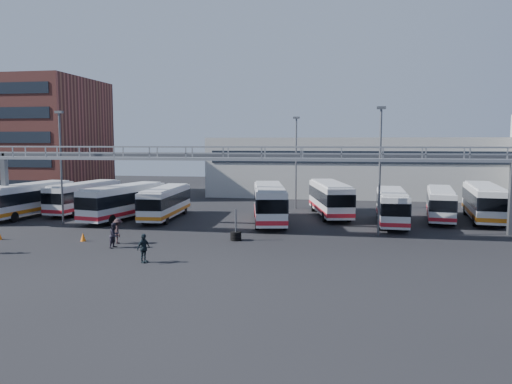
% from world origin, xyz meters
% --- Properties ---
extents(ground, '(140.00, 140.00, 0.00)m').
position_xyz_m(ground, '(0.00, 0.00, 0.00)').
color(ground, black).
rests_on(ground, ground).
extents(gantry, '(51.40, 5.15, 7.10)m').
position_xyz_m(gantry, '(0.00, 5.87, 5.51)').
color(gantry, gray).
rests_on(gantry, ground).
extents(apartment_building, '(18.00, 15.00, 16.00)m').
position_xyz_m(apartment_building, '(-34.00, 30.00, 8.00)').
color(apartment_building, brown).
rests_on(apartment_building, ground).
extents(warehouse, '(42.00, 14.00, 8.00)m').
position_xyz_m(warehouse, '(12.00, 38.00, 4.00)').
color(warehouse, '#9E9E99').
rests_on(warehouse, ground).
extents(light_pole_left, '(0.70, 0.35, 10.21)m').
position_xyz_m(light_pole_left, '(-16.00, 8.00, 5.73)').
color(light_pole_left, '#4C4F54').
rests_on(light_pole_left, ground).
extents(light_pole_mid, '(0.70, 0.35, 10.21)m').
position_xyz_m(light_pole_mid, '(12.00, 7.00, 5.73)').
color(light_pole_mid, '#4C4F54').
rests_on(light_pole_mid, ground).
extents(light_pole_back, '(0.70, 0.35, 10.21)m').
position_xyz_m(light_pole_back, '(4.00, 22.00, 5.73)').
color(light_pole_back, '#4C4F54').
rests_on(light_pole_back, ground).
extents(bus_0, '(3.62, 11.12, 3.32)m').
position_xyz_m(bus_0, '(-21.66, 11.43, 1.83)').
color(bus_0, silver).
rests_on(bus_0, ground).
extents(bus_1, '(3.45, 10.69, 3.19)m').
position_xyz_m(bus_1, '(-17.64, 14.89, 1.76)').
color(bus_1, silver).
rests_on(bus_1, ground).
extents(bus_2, '(4.64, 11.16, 3.30)m').
position_xyz_m(bus_2, '(-11.61, 11.41, 1.83)').
color(bus_2, silver).
rests_on(bus_2, ground).
extents(bus_3, '(2.90, 10.27, 3.09)m').
position_xyz_m(bus_3, '(-7.74, 12.28, 1.71)').
color(bus_3, silver).
rests_on(bus_3, ground).
extents(bus_5, '(4.74, 11.79, 3.49)m').
position_xyz_m(bus_5, '(2.50, 11.72, 1.93)').
color(bus_5, silver).
rests_on(bus_5, ground).
extents(bus_6, '(4.86, 11.55, 3.42)m').
position_xyz_m(bus_6, '(7.91, 16.77, 1.89)').
color(bus_6, silver).
rests_on(bus_6, ground).
extents(bus_7, '(2.73, 10.37, 3.13)m').
position_xyz_m(bus_7, '(13.54, 12.56, 1.73)').
color(bus_7, silver).
rests_on(bus_7, ground).
extents(bus_8, '(3.70, 10.24, 3.04)m').
position_xyz_m(bus_8, '(18.36, 16.04, 1.68)').
color(bus_8, silver).
rests_on(bus_8, ground).
extents(bus_9, '(3.92, 11.49, 3.42)m').
position_xyz_m(bus_9, '(22.29, 16.35, 1.89)').
color(bus_9, silver).
rests_on(bus_9, ground).
extents(pedestrian_b, '(0.82, 0.98, 1.79)m').
position_xyz_m(pedestrian_b, '(-6.70, -0.93, 0.90)').
color(pedestrian_b, '#221E2A').
rests_on(pedestrian_b, ground).
extents(pedestrian_c, '(1.19, 1.38, 1.85)m').
position_xyz_m(pedestrian_c, '(-7.09, 0.47, 0.93)').
color(pedestrian_c, '#322123').
rests_on(pedestrian_c, ground).
extents(pedestrian_d, '(0.78, 1.15, 1.81)m').
position_xyz_m(pedestrian_d, '(-2.95, -4.74, 0.91)').
color(pedestrian_d, black).
rests_on(pedestrian_d, ground).
extents(cone_right, '(0.41, 0.41, 0.65)m').
position_xyz_m(cone_right, '(-10.08, 0.84, 0.32)').
color(cone_right, orange).
rests_on(cone_right, ground).
extents(tire_stack, '(0.84, 0.84, 2.41)m').
position_xyz_m(tire_stack, '(1.20, 3.10, 0.41)').
color(tire_stack, black).
rests_on(tire_stack, ground).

